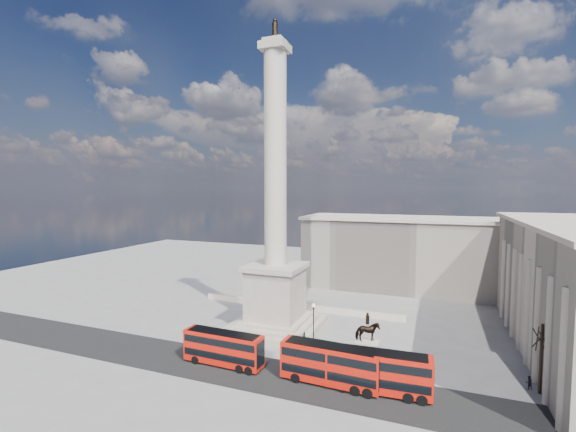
{
  "coord_description": "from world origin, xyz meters",
  "views": [
    {
      "loc": [
        24.34,
        -52.4,
        23.19
      ],
      "look_at": [
        2.93,
        3.09,
        18.95
      ],
      "focal_mm": 24.0,
      "sensor_mm": 36.0,
      "label": 1
    }
  ],
  "objects_px": {
    "red_bus_c": "(379,371)",
    "equestrian_statue": "(367,352)",
    "pedestrian_walking": "(417,378)",
    "victorian_lamp": "(314,321)",
    "pedestrian_standing": "(529,383)",
    "pedestrian_crossing": "(304,338)",
    "nelsons_column": "(276,252)",
    "red_bus_a": "(224,348)",
    "red_bus_b": "(331,364)"
  },
  "relations": [
    {
      "from": "red_bus_c",
      "to": "equestrian_statue",
      "type": "relative_size",
      "value": 1.54
    },
    {
      "from": "equestrian_statue",
      "to": "pedestrian_walking",
      "type": "relative_size",
      "value": 4.74
    },
    {
      "from": "victorian_lamp",
      "to": "equestrian_statue",
      "type": "height_order",
      "value": "equestrian_statue"
    },
    {
      "from": "pedestrian_standing",
      "to": "pedestrian_crossing",
      "type": "distance_m",
      "value": 28.61
    },
    {
      "from": "nelsons_column",
      "to": "equestrian_statue",
      "type": "height_order",
      "value": "nelsons_column"
    },
    {
      "from": "red_bus_a",
      "to": "red_bus_c",
      "type": "relative_size",
      "value": 0.93
    },
    {
      "from": "pedestrian_standing",
      "to": "red_bus_c",
      "type": "bearing_deg",
      "value": 4.02
    },
    {
      "from": "red_bus_c",
      "to": "pedestrian_walking",
      "type": "bearing_deg",
      "value": 37.7
    },
    {
      "from": "pedestrian_standing",
      "to": "nelsons_column",
      "type": "bearing_deg",
      "value": -31.3
    },
    {
      "from": "nelsons_column",
      "to": "red_bus_b",
      "type": "relative_size",
      "value": 4.18
    },
    {
      "from": "red_bus_a",
      "to": "red_bus_c",
      "type": "xyz_separation_m",
      "value": [
        19.97,
        0.39,
        0.17
      ]
    },
    {
      "from": "victorian_lamp",
      "to": "pedestrian_crossing",
      "type": "bearing_deg",
      "value": 168.42
    },
    {
      "from": "pedestrian_walking",
      "to": "red_bus_b",
      "type": "bearing_deg",
      "value": -169.51
    },
    {
      "from": "red_bus_a",
      "to": "pedestrian_crossing",
      "type": "relative_size",
      "value": 6.14
    },
    {
      "from": "pedestrian_walking",
      "to": "pedestrian_standing",
      "type": "xyz_separation_m",
      "value": [
        12.15,
        3.63,
        -0.02
      ]
    },
    {
      "from": "red_bus_b",
      "to": "red_bus_c",
      "type": "distance_m",
      "value": 5.59
    },
    {
      "from": "victorian_lamp",
      "to": "pedestrian_crossing",
      "type": "height_order",
      "value": "victorian_lamp"
    },
    {
      "from": "pedestrian_standing",
      "to": "red_bus_b",
      "type": "bearing_deg",
      "value": -1.02
    },
    {
      "from": "pedestrian_crossing",
      "to": "equestrian_statue",
      "type": "bearing_deg",
      "value": -137.43
    },
    {
      "from": "red_bus_a",
      "to": "red_bus_c",
      "type": "height_order",
      "value": "red_bus_c"
    },
    {
      "from": "red_bus_c",
      "to": "red_bus_a",
      "type": "bearing_deg",
      "value": 178.24
    },
    {
      "from": "red_bus_b",
      "to": "victorian_lamp",
      "type": "distance_m",
      "value": 11.36
    },
    {
      "from": "nelsons_column",
      "to": "pedestrian_standing",
      "type": "distance_m",
      "value": 37.62
    },
    {
      "from": "nelsons_column",
      "to": "red_bus_c",
      "type": "distance_m",
      "value": 25.8
    },
    {
      "from": "red_bus_c",
      "to": "victorian_lamp",
      "type": "xyz_separation_m",
      "value": [
        -10.83,
        9.76,
        1.26
      ]
    },
    {
      "from": "red_bus_b",
      "to": "equestrian_statue",
      "type": "bearing_deg",
      "value": 55.43
    },
    {
      "from": "victorian_lamp",
      "to": "pedestrian_standing",
      "type": "bearing_deg",
      "value": -5.86
    },
    {
      "from": "red_bus_a",
      "to": "equestrian_statue",
      "type": "bearing_deg",
      "value": 16.4
    },
    {
      "from": "red_bus_b",
      "to": "red_bus_c",
      "type": "xyz_separation_m",
      "value": [
        5.59,
        0.25,
        -0.02
      ]
    },
    {
      "from": "red_bus_a",
      "to": "pedestrian_crossing",
      "type": "height_order",
      "value": "red_bus_a"
    },
    {
      "from": "nelsons_column",
      "to": "pedestrian_crossing",
      "type": "bearing_deg",
      "value": -33.19
    },
    {
      "from": "red_bus_c",
      "to": "pedestrian_standing",
      "type": "xyz_separation_m",
      "value": [
        16.08,
        7.0,
        -1.7
      ]
    },
    {
      "from": "nelsons_column",
      "to": "red_bus_a",
      "type": "xyz_separation_m",
      "value": [
        -1.19,
        -14.67,
        -10.59
      ]
    },
    {
      "from": "red_bus_a",
      "to": "victorian_lamp",
      "type": "xyz_separation_m",
      "value": [
        9.14,
        10.15,
        1.43
      ]
    },
    {
      "from": "pedestrian_standing",
      "to": "victorian_lamp",
      "type": "bearing_deg",
      "value": -25.37
    },
    {
      "from": "victorian_lamp",
      "to": "pedestrian_walking",
      "type": "distance_m",
      "value": 16.35
    },
    {
      "from": "pedestrian_walking",
      "to": "pedestrian_crossing",
      "type": "xyz_separation_m",
      "value": [
        -16.29,
        6.71,
        0.08
      ]
    },
    {
      "from": "red_bus_c",
      "to": "pedestrian_walking",
      "type": "distance_m",
      "value": 5.45
    },
    {
      "from": "red_bus_a",
      "to": "equestrian_statue",
      "type": "relative_size",
      "value": 1.42
    },
    {
      "from": "nelsons_column",
      "to": "red_bus_b",
      "type": "height_order",
      "value": "nelsons_column"
    },
    {
      "from": "pedestrian_walking",
      "to": "pedestrian_crossing",
      "type": "relative_size",
      "value": 0.91
    },
    {
      "from": "pedestrian_walking",
      "to": "victorian_lamp",
      "type": "bearing_deg",
      "value": 146.29
    },
    {
      "from": "equestrian_statue",
      "to": "red_bus_b",
      "type": "bearing_deg",
      "value": -127.06
    },
    {
      "from": "red_bus_c",
      "to": "pedestrian_standing",
      "type": "distance_m",
      "value": 17.62
    },
    {
      "from": "nelsons_column",
      "to": "equestrian_statue",
      "type": "distance_m",
      "value": 21.95
    },
    {
      "from": "pedestrian_standing",
      "to": "pedestrian_crossing",
      "type": "relative_size",
      "value": 0.89
    },
    {
      "from": "pedestrian_crossing",
      "to": "pedestrian_standing",
      "type": "bearing_deg",
      "value": -114.58
    },
    {
      "from": "pedestrian_walking",
      "to": "pedestrian_standing",
      "type": "distance_m",
      "value": 12.68
    },
    {
      "from": "nelsons_column",
      "to": "pedestrian_standing",
      "type": "relative_size",
      "value": 31.22
    },
    {
      "from": "pedestrian_standing",
      "to": "pedestrian_crossing",
      "type": "height_order",
      "value": "pedestrian_crossing"
    }
  ]
}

